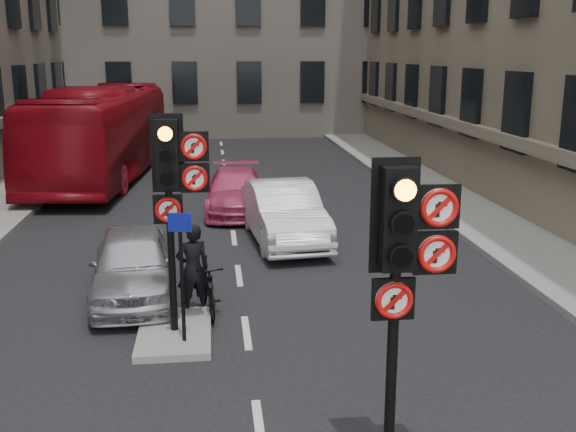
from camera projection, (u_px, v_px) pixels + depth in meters
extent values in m
cube|color=gray|center=(489.00, 218.00, 18.94)|extent=(3.00, 50.00, 0.16)
cube|color=gray|center=(175.00, 333.00, 11.26)|extent=(1.20, 2.00, 0.12)
cylinder|color=black|center=(391.00, 372.00, 7.42)|extent=(0.12, 0.12, 2.40)
cube|color=black|center=(398.00, 219.00, 7.00)|extent=(0.36, 0.28, 1.10)
cube|color=black|center=(394.00, 216.00, 7.13)|extent=(0.52, 0.03, 1.25)
cylinder|color=orange|center=(406.00, 190.00, 6.68)|extent=(0.22, 0.01, 0.22)
cylinder|color=black|center=(404.00, 224.00, 6.76)|extent=(0.22, 0.01, 0.22)
cylinder|color=black|center=(403.00, 258.00, 6.85)|extent=(0.22, 0.01, 0.22)
cube|color=black|center=(438.00, 207.00, 7.00)|extent=(0.47, 0.05, 0.47)
cylinder|color=white|center=(439.00, 208.00, 6.96)|extent=(0.41, 0.02, 0.41)
torus|color=#BF0C0A|center=(440.00, 208.00, 6.95)|extent=(0.41, 0.06, 0.41)
cube|color=#BF0C0A|center=(440.00, 208.00, 6.94)|extent=(0.25, 0.01, 0.25)
cube|color=black|center=(435.00, 253.00, 7.12)|extent=(0.47, 0.05, 0.47)
cylinder|color=white|center=(437.00, 254.00, 7.08)|extent=(0.41, 0.02, 0.41)
torus|color=#BF0C0A|center=(437.00, 254.00, 7.07)|extent=(0.41, 0.06, 0.41)
cube|color=#BF0C0A|center=(437.00, 254.00, 7.06)|extent=(0.25, 0.01, 0.25)
cube|color=black|center=(393.00, 299.00, 7.19)|extent=(0.47, 0.05, 0.47)
cylinder|color=white|center=(394.00, 300.00, 7.15)|extent=(0.41, 0.02, 0.41)
torus|color=#BF0C0A|center=(394.00, 301.00, 7.14)|extent=(0.41, 0.06, 0.41)
cube|color=#BF0C0A|center=(395.00, 301.00, 7.13)|extent=(0.25, 0.01, 0.25)
cylinder|color=black|center=(172.00, 261.00, 10.96)|extent=(0.12, 0.12, 2.40)
cube|color=black|center=(167.00, 154.00, 10.54)|extent=(0.36, 0.28, 1.10)
cube|color=black|center=(168.00, 153.00, 10.67)|extent=(0.52, 0.03, 1.25)
cylinder|color=orange|center=(165.00, 134.00, 10.22)|extent=(0.22, 0.02, 0.22)
cylinder|color=black|center=(166.00, 157.00, 10.31)|extent=(0.22, 0.02, 0.22)
cylinder|color=black|center=(167.00, 179.00, 10.39)|extent=(0.22, 0.02, 0.22)
cube|color=black|center=(194.00, 146.00, 10.54)|extent=(0.47, 0.05, 0.47)
cylinder|color=white|center=(194.00, 147.00, 10.50)|extent=(0.41, 0.02, 0.41)
torus|color=#BF0C0A|center=(194.00, 147.00, 10.49)|extent=(0.41, 0.06, 0.41)
cube|color=#BF0C0A|center=(194.00, 147.00, 10.48)|extent=(0.25, 0.02, 0.25)
cube|color=black|center=(195.00, 178.00, 10.66)|extent=(0.47, 0.05, 0.47)
cylinder|color=white|center=(195.00, 178.00, 10.62)|extent=(0.41, 0.02, 0.41)
torus|color=#BF0C0A|center=(195.00, 178.00, 10.61)|extent=(0.41, 0.06, 0.41)
cube|color=#BF0C0A|center=(195.00, 179.00, 10.60)|extent=(0.25, 0.02, 0.25)
cube|color=black|center=(168.00, 209.00, 10.73)|extent=(0.47, 0.05, 0.47)
cylinder|color=white|center=(168.00, 210.00, 10.69)|extent=(0.41, 0.02, 0.41)
torus|color=#BF0C0A|center=(168.00, 210.00, 10.68)|extent=(0.41, 0.06, 0.41)
cube|color=#BF0C0A|center=(168.00, 210.00, 10.67)|extent=(0.25, 0.02, 0.25)
imported|color=#A3A4AA|center=(133.00, 264.00, 12.95)|extent=(1.89, 4.01, 1.32)
imported|color=silver|center=(284.00, 213.00, 16.72)|extent=(1.97, 4.60, 1.47)
imported|color=#C73A69|center=(236.00, 191.00, 19.90)|extent=(1.90, 4.32, 1.23)
imported|color=maroon|center=(103.00, 133.00, 24.92)|extent=(3.81, 12.36, 3.39)
imported|color=black|center=(208.00, 286.00, 12.18)|extent=(0.69, 1.71, 1.00)
imported|color=black|center=(193.00, 269.00, 12.07)|extent=(0.71, 0.57, 1.68)
cylinder|color=black|center=(182.00, 279.00, 10.57)|extent=(0.06, 0.06, 2.08)
cube|color=navy|center=(180.00, 222.00, 10.29)|extent=(0.37, 0.10, 0.29)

